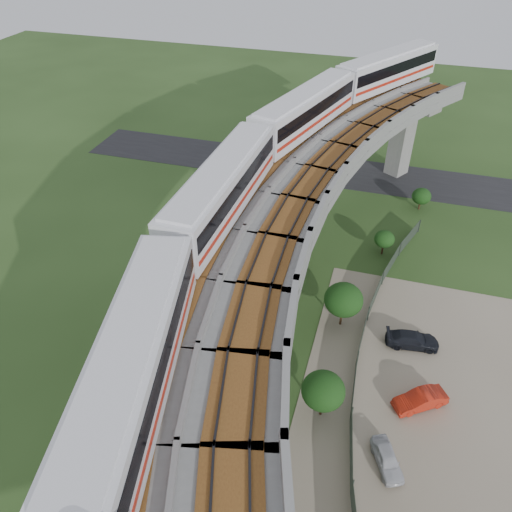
# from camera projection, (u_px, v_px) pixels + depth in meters

# --- Properties ---
(ground) EXTENTS (160.00, 160.00, 0.00)m
(ground) POSITION_uv_depth(u_px,v_px,m) (247.00, 341.00, 38.91)
(ground) COLOR #2A451B
(ground) RESTS_ON ground
(dirt_lot) EXTENTS (18.00, 26.00, 0.04)m
(dirt_lot) POSITION_uv_depth(u_px,v_px,m) (433.00, 404.00, 34.20)
(dirt_lot) COLOR gray
(dirt_lot) RESTS_ON ground
(asphalt_road) EXTENTS (60.00, 8.00, 0.03)m
(asphalt_road) POSITION_uv_depth(u_px,v_px,m) (319.00, 169.00, 61.80)
(asphalt_road) COLOR #232326
(asphalt_road) RESTS_ON ground
(viaduct) EXTENTS (19.58, 73.98, 11.40)m
(viaduct) POSITION_uv_depth(u_px,v_px,m) (302.00, 257.00, 32.56)
(viaduct) COLOR #99968E
(viaduct) RESTS_ON ground
(metro_train) EXTENTS (15.05, 60.70, 3.64)m
(metro_train) POSITION_uv_depth(u_px,v_px,m) (290.00, 152.00, 37.63)
(metro_train) COLOR white
(metro_train) RESTS_ON ground
(fence) EXTENTS (3.87, 38.73, 1.50)m
(fence) POSITION_uv_depth(u_px,v_px,m) (375.00, 362.00, 36.25)
(fence) COLOR #2D382D
(fence) RESTS_ON ground
(tree_0) EXTENTS (2.03, 2.03, 2.47)m
(tree_0) POSITION_uv_depth(u_px,v_px,m) (421.00, 196.00, 53.44)
(tree_0) COLOR #382314
(tree_0) RESTS_ON ground
(tree_1) EXTENTS (1.91, 1.91, 2.56)m
(tree_1) POSITION_uv_depth(u_px,v_px,m) (384.00, 239.00, 46.88)
(tree_1) COLOR #382314
(tree_1) RESTS_ON ground
(tree_2) EXTENTS (3.06, 3.06, 3.96)m
(tree_2) POSITION_uv_depth(u_px,v_px,m) (344.00, 300.00, 38.76)
(tree_2) COLOR #382314
(tree_2) RESTS_ON ground
(tree_3) EXTENTS (2.87, 2.87, 3.72)m
(tree_3) POSITION_uv_depth(u_px,v_px,m) (323.00, 391.00, 32.09)
(tree_3) COLOR #382314
(tree_3) RESTS_ON ground
(car_white) EXTENTS (2.53, 3.46, 1.10)m
(car_white) POSITION_uv_depth(u_px,v_px,m) (387.00, 459.00, 30.36)
(car_white) COLOR silver
(car_white) RESTS_ON dirt_lot
(car_red) EXTENTS (3.82, 3.17, 1.23)m
(car_red) POSITION_uv_depth(u_px,v_px,m) (420.00, 400.00, 33.73)
(car_red) COLOR red
(car_red) RESTS_ON dirt_lot
(car_dark) EXTENTS (4.23, 2.20, 1.17)m
(car_dark) POSITION_uv_depth(u_px,v_px,m) (412.00, 340.00, 38.17)
(car_dark) COLOR black
(car_dark) RESTS_ON dirt_lot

